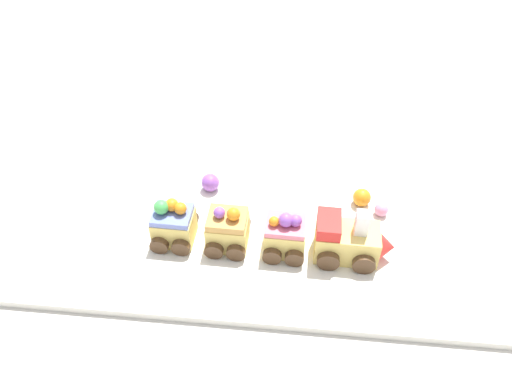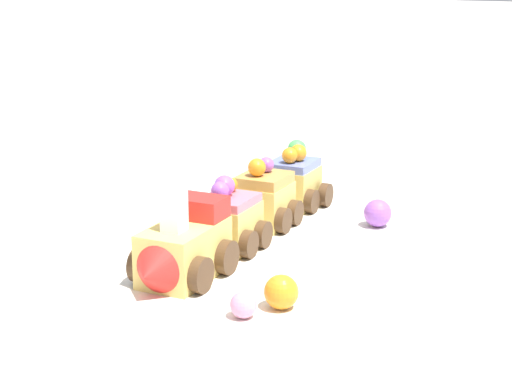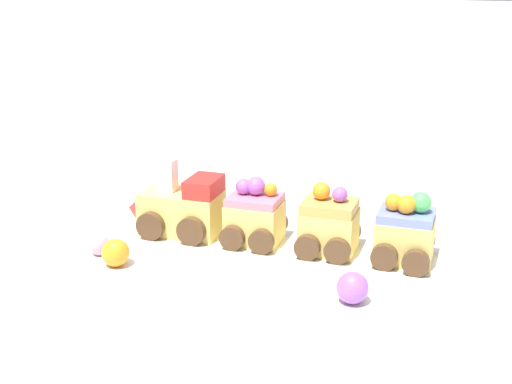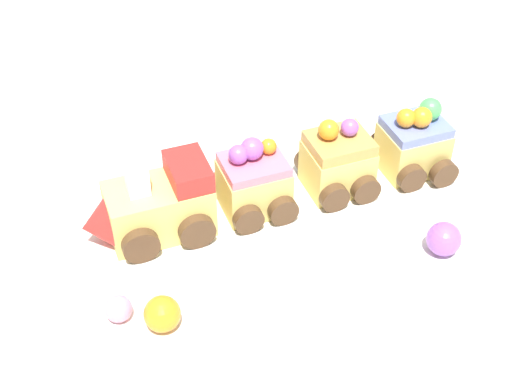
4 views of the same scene
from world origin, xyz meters
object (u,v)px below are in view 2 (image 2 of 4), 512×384
Objects in this scene: gumball_orange at (281,292)px; gumball_pink at (243,305)px; cake_car_strawberry at (228,222)px; cake_car_caramel at (264,200)px; gumball_purple at (378,213)px; cake_car_blueberry at (293,182)px; cake_train_locomotive at (180,251)px.

gumball_pink is at bearing -34.95° from gumball_orange.
cake_car_caramel is at bearing 179.89° from cake_car_strawberry.
gumball_purple reaches higher than gumball_pink.
cake_car_caramel reaches higher than gumball_purple.
gumball_pink is at bearing 31.06° from cake_car_strawberry.
cake_car_blueberry is (-0.16, 0.00, 0.00)m from cake_car_strawberry.
cake_train_locomotive is 0.11m from gumball_orange.
cake_car_caramel is 3.47× the size of gumball_pink.
cake_car_strawberry is 0.98× the size of cake_car_blueberry.
gumball_pink is (0.14, 0.08, -0.02)m from cake_car_strawberry.
cake_car_strawberry is 0.08m from cake_car_caramel.
cake_train_locomotive reaches higher than cake_car_strawberry.
cake_car_blueberry reaches higher than cake_car_strawberry.
cake_train_locomotive reaches higher than cake_car_blueberry.
cake_car_caramel is 2.53× the size of gumball_purple.
gumball_orange is at bearing 79.24° from cake_train_locomotive.
cake_car_blueberry is 2.62× the size of gumball_orange.
gumball_pink is (0.05, 0.08, -0.02)m from cake_train_locomotive.
gumball_orange is (0.11, 0.10, -0.01)m from cake_car_strawberry.
cake_car_caramel reaches higher than gumball_pink.
cake_train_locomotive is 0.17m from cake_car_caramel.
cake_car_caramel is 0.22m from gumball_orange.
cake_car_strawberry is 0.98× the size of cake_car_caramel.
cake_train_locomotive is 0.09m from cake_car_strawberry.
cake_train_locomotive is at bearing -0.04° from cake_car_blueberry.
gumball_purple is at bearing 113.18° from cake_car_caramel.
gumball_purple is (-0.22, 0.11, -0.01)m from cake_train_locomotive.
cake_train_locomotive is at bearing 0.06° from cake_car_caramel.
cake_car_strawberry is at bearing -0.11° from cake_car_caramel.
cake_car_caramel is at bearing -179.94° from cake_train_locomotive.
cake_train_locomotive reaches higher than cake_car_caramel.
cake_train_locomotive reaches higher than gumball_pink.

